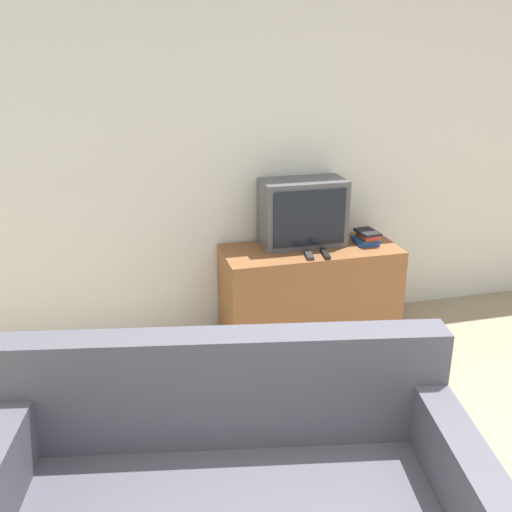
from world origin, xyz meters
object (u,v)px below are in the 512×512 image
object	(u,v)px
book_stack	(367,237)
remote_secondary	(309,255)
tv_stand	(309,291)
remote_on_stand	(325,254)
television	(303,213)

from	to	relation	value
book_stack	remote_secondary	distance (m)	0.52
tv_stand	book_stack	bearing A→B (deg)	-0.28
tv_stand	remote_on_stand	distance (m)	0.38
remote_on_stand	remote_secondary	distance (m)	0.12
tv_stand	remote_on_stand	xyz separation A→B (m)	(0.05, -0.16, 0.35)
remote_secondary	television	bearing A→B (deg)	81.50
remote_secondary	book_stack	bearing A→B (deg)	17.11
book_stack	remote_secondary	size ratio (longest dim) A/B	1.32
tv_stand	remote_secondary	size ratio (longest dim) A/B	7.46
television	tv_stand	bearing A→B (deg)	-73.93
book_stack	television	bearing A→B (deg)	166.55
television	book_stack	distance (m)	0.51
remote_on_stand	remote_secondary	bearing A→B (deg)	178.47
tv_stand	television	xyz separation A→B (m)	(-0.03, 0.11, 0.57)
book_stack	remote_on_stand	distance (m)	0.41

